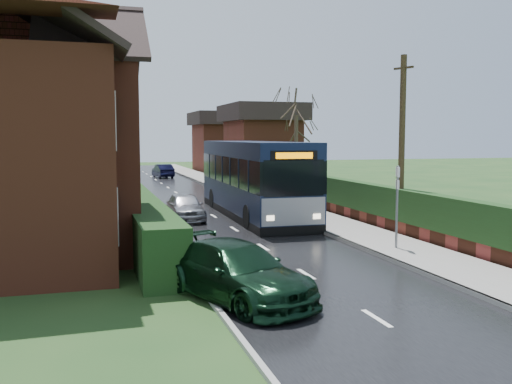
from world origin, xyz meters
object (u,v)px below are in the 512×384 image
object	(u,v)px
car_silver	(185,207)
car_green	(236,272)
telegraph_pole	(402,145)
bus_stop_sign	(397,195)
bus	(254,179)

from	to	relation	value
car_silver	car_green	distance (m)	12.96
car_green	telegraph_pole	world-z (taller)	telegraph_pole
bus_stop_sign	telegraph_pole	distance (m)	3.70
bus_stop_sign	car_green	bearing A→B (deg)	-128.57
bus	telegraph_pole	size ratio (longest dim) A/B	1.72
car_green	bus_stop_sign	bearing A→B (deg)	9.67
car_green	telegraph_pole	xyz separation A→B (m)	(8.25, 6.70, 2.80)
car_silver	telegraph_pole	xyz separation A→B (m)	(7.30, -6.22, 2.84)
bus	telegraph_pole	world-z (taller)	telegraph_pole
bus	car_green	size ratio (longest dim) A/B	2.56
bus_stop_sign	telegraph_pole	world-z (taller)	telegraph_pole
bus	car_green	world-z (taller)	bus
bus	car_silver	distance (m)	3.58
bus	car_silver	world-z (taller)	bus
car_green	telegraph_pole	bearing A→B (deg)	17.72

